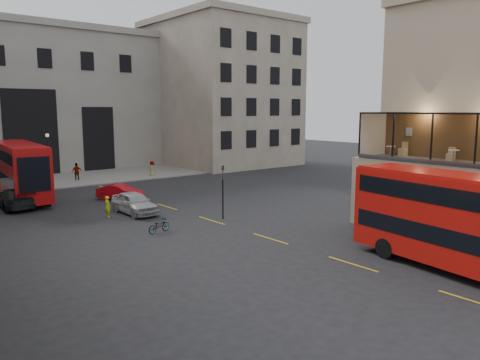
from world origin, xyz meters
TOP-DOWN VIEW (x-y plane):
  - ground at (0.00, 0.00)m, footprint 140.00×140.00m
  - host_building_main at (9.95, 0.00)m, footprint 7.26×11.40m
  - host_frontage at (6.50, 0.00)m, footprint 3.00×11.00m
  - cafe_floor at (6.50, 0.00)m, footprint 3.00×10.00m
  - gateway at (-5.00, 47.99)m, footprint 35.00×10.60m
  - building_right at (20.00, 39.97)m, footprint 16.60×18.60m
  - pavement_far at (-6.00, 38.00)m, footprint 40.00×12.00m
  - traffic_light_near at (-1.00, 12.00)m, footprint 0.16×0.20m
  - street_lamp_b at (-6.00, 34.00)m, footprint 0.36×0.36m
  - bus_near at (0.81, -4.33)m, footprint 4.12×11.97m
  - bus_far at (-10.00, 28.81)m, footprint 3.82×12.30m
  - car_a at (-5.08, 17.48)m, footprint 1.95×4.78m
  - car_b at (-3.56, 23.16)m, footprint 3.35×4.12m
  - car_c at (-11.47, 25.20)m, footprint 2.31×5.48m
  - bicycle at (-6.40, 11.57)m, footprint 1.74×0.91m
  - cyclist at (-7.13, 17.58)m, footprint 0.40×0.59m
  - pedestrian_b at (-7.83, 30.21)m, footprint 1.22×1.11m
  - pedestrian_c at (-2.53, 35.98)m, footprint 1.19×0.57m
  - pedestrian_d at (5.49, 34.00)m, footprint 0.74×0.99m
  - cafe_table_mid at (6.00, -0.85)m, footprint 0.62×0.62m
  - cafe_table_far at (5.85, 3.21)m, footprint 0.60×0.60m
  - cafe_chair_b at (7.12, -0.14)m, footprint 0.42×0.42m
  - cafe_chair_c at (7.38, 0.01)m, footprint 0.44×0.44m
  - cafe_chair_d at (7.56, 3.35)m, footprint 0.48×0.48m

SIDE VIEW (x-z plane):
  - ground at x=0.00m, z-range 0.00..0.00m
  - pavement_far at x=-6.00m, z-range 0.00..0.12m
  - bicycle at x=-6.40m, z-range 0.00..0.87m
  - car_b at x=-3.56m, z-range 0.00..1.32m
  - cyclist at x=-7.13m, z-range 0.00..1.55m
  - car_c at x=-11.47m, z-range 0.00..1.58m
  - car_a at x=-5.08m, z-range 0.00..1.62m
  - pedestrian_b at x=-7.83m, z-range 0.00..1.64m
  - pedestrian_d at x=5.49m, z-range 0.00..1.82m
  - pedestrian_c at x=-2.53m, z-range 0.00..1.98m
  - host_frontage at x=6.50m, z-range 0.00..4.50m
  - street_lamp_b at x=-6.00m, z-range -0.27..5.06m
  - traffic_light_near at x=-1.00m, z-range 0.52..4.32m
  - bus_near at x=0.81m, z-range 0.29..4.97m
  - bus_far at x=-10.00m, z-range 0.30..5.13m
  - cafe_floor at x=6.50m, z-range 4.50..4.60m
  - cafe_chair_c at x=7.38m, z-range 4.44..5.24m
  - cafe_chair_b at x=7.12m, z-range 4.44..5.27m
  - cafe_chair_d at x=7.56m, z-range 4.42..5.35m
  - cafe_table_far at x=5.85m, z-range 4.72..5.47m
  - cafe_table_mid at x=6.00m, z-range 4.73..5.50m
  - host_building_main at x=9.95m, z-range 0.24..15.34m
  - gateway at x=-5.00m, z-range 0.39..18.39m
  - building_right at x=20.00m, z-range 0.39..20.39m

